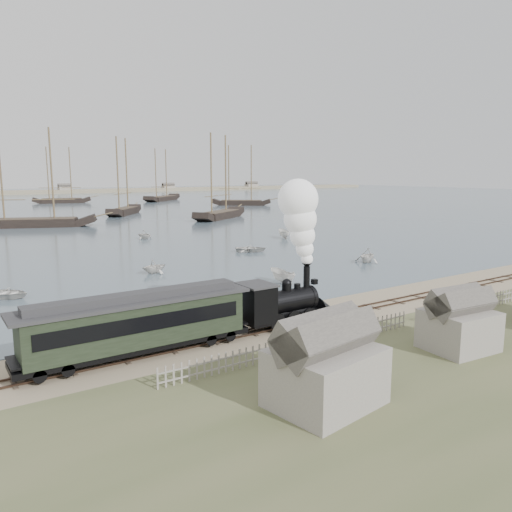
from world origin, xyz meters
TOP-DOWN VIEW (x-y plane):
  - ground at (0.00, 0.00)m, footprint 600.00×600.00m
  - harbor_water at (0.00, 170.00)m, footprint 600.00×336.00m
  - rail_track at (0.00, -2.00)m, footprint 120.00×1.80m
  - picket_fence_west at (-6.50, -7.00)m, footprint 19.00×0.10m
  - picket_fence_east at (12.50, -7.50)m, footprint 15.00×0.10m
  - shed_left at (-10.00, -13.00)m, footprint 5.00×4.00m
  - shed_mid at (2.00, -12.00)m, footprint 4.00×3.50m
  - locomotive at (-2.85, -2.00)m, footprint 8.17×3.05m
  - passenger_coach at (-15.08, -2.00)m, footprint 14.24×2.75m
  - beached_dinghy at (-14.23, 0.30)m, footprint 3.87×4.80m
  - rowboat_0 at (-19.63, 18.05)m, footprint 4.97×5.02m
  - rowboat_1 at (-4.49, 21.05)m, footprint 3.07×3.40m
  - rowboat_2 at (4.18, 9.21)m, footprint 3.60×1.38m
  - rowboat_3 at (12.51, 27.53)m, footprint 4.83×5.25m
  - rowboat_4 at (19.79, 12.62)m, footprint 3.97×4.22m
  - rowboat_5 at (25.00, 36.40)m, footprint 4.19×2.82m
  - rowboat_7 at (5.28, 48.62)m, footprint 3.72×3.50m
  - schooner_2 at (-6.47, 79.21)m, footprint 24.92×14.41m
  - schooner_3 at (19.25, 97.95)m, footprint 14.61×17.21m
  - schooner_4 at (34.41, 74.16)m, footprint 20.17×16.40m
  - schooner_5 at (64.43, 111.98)m, footprint 18.10×15.70m
  - schooner_8 at (17.52, 158.39)m, footprint 20.17×8.72m
  - schooner_9 at (53.66, 152.49)m, footprint 20.99×18.83m

SIDE VIEW (x-z plane):
  - ground at x=0.00m, z-range 0.00..0.00m
  - picket_fence_west at x=-6.50m, z-range -0.60..0.60m
  - picket_fence_east at x=12.50m, z-range -0.60..0.60m
  - shed_left at x=-10.00m, z-range -2.05..2.05m
  - shed_mid at x=2.00m, z-range -1.80..1.80m
  - harbor_water at x=0.00m, z-range 0.00..0.06m
  - rail_track at x=0.00m, z-range -0.04..0.12m
  - beached_dinghy at x=-14.23m, z-range 0.00..0.88m
  - rowboat_0 at x=-19.63m, z-range 0.06..0.91m
  - rowboat_3 at x=12.51m, z-range 0.06..0.95m
  - rowboat_2 at x=4.18m, z-range 0.06..1.44m
  - rowboat_5 at x=25.00m, z-range 0.06..1.58m
  - rowboat_7 at x=5.28m, z-range 0.06..1.62m
  - rowboat_1 at x=-4.49m, z-range 0.06..1.63m
  - rowboat_4 at x=19.79m, z-range 0.06..1.84m
  - passenger_coach at x=-15.08m, z-range 0.45..3.91m
  - locomotive at x=-2.85m, z-range -0.41..9.78m
  - schooner_2 at x=-6.47m, z-range 0.06..20.06m
  - schooner_3 at x=19.25m, z-range 0.06..20.06m
  - schooner_4 at x=34.41m, z-range 0.06..20.06m
  - schooner_5 at x=64.43m, z-range 0.06..20.06m
  - schooner_8 at x=17.52m, z-range 0.06..20.06m
  - schooner_9 at x=53.66m, z-range 0.06..20.06m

